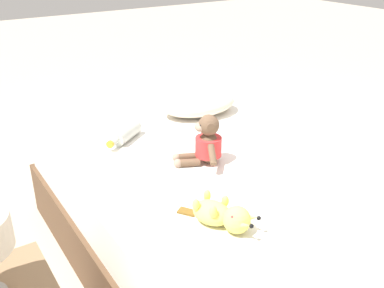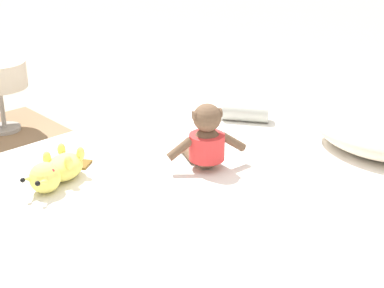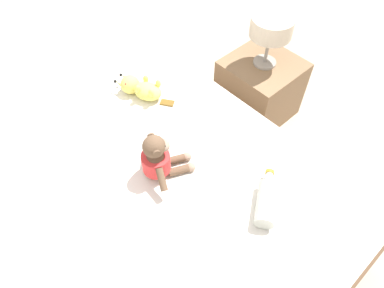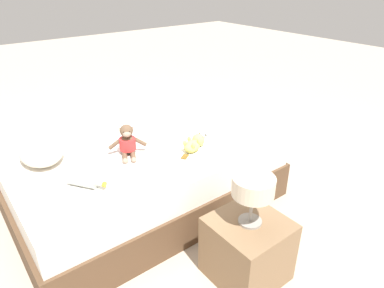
{
  "view_description": "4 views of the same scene",
  "coord_description": "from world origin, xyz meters",
  "px_view_note": "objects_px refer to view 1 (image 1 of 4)",
  "views": [
    {
      "loc": [
        -1.19,
        -1.35,
        1.47
      ],
      "look_at": [
        -0.23,
        0.13,
        0.64
      ],
      "focal_mm": 41.21,
      "sensor_mm": 36.0,
      "label": 1
    },
    {
      "loc": [
        1.19,
        -1.15,
        1.41
      ],
      "look_at": [
        -0.23,
        0.17,
        0.57
      ],
      "focal_mm": 55.68,
      "sensor_mm": 36.0,
      "label": 2
    },
    {
      "loc": [
        0.35,
        0.89,
        1.82
      ],
      "look_at": [
        -0.32,
        0.16,
        0.59
      ],
      "focal_mm": 33.21,
      "sensor_mm": 36.0,
      "label": 3
    },
    {
      "loc": [
        -2.22,
        1.15,
        1.76
      ],
      "look_at": [
        -0.4,
        -0.26,
        0.58
      ],
      "focal_mm": 32.14,
      "sensor_mm": 36.0,
      "label": 4
    }
  ],
  "objects_px": {
    "bed": "(247,215)",
    "glass_bottle": "(125,133)",
    "plush_monkey": "(206,143)",
    "pillow": "(198,103)",
    "plush_yellow_creature": "(222,215)"
  },
  "relations": [
    {
      "from": "bed",
      "to": "glass_bottle",
      "type": "bearing_deg",
      "value": 121.41
    },
    {
      "from": "bed",
      "to": "glass_bottle",
      "type": "distance_m",
      "value": 0.74
    },
    {
      "from": "plush_monkey",
      "to": "glass_bottle",
      "type": "distance_m",
      "value": 0.48
    },
    {
      "from": "glass_bottle",
      "to": "pillow",
      "type": "bearing_deg",
      "value": 11.71
    },
    {
      "from": "bed",
      "to": "plush_monkey",
      "type": "relative_size",
      "value": 7.47
    },
    {
      "from": "pillow",
      "to": "plush_monkey",
      "type": "xyz_separation_m",
      "value": [
        -0.31,
        -0.53,
        0.03
      ]
    },
    {
      "from": "bed",
      "to": "plush_yellow_creature",
      "type": "xyz_separation_m",
      "value": [
        -0.38,
        -0.3,
        0.31
      ]
    },
    {
      "from": "plush_monkey",
      "to": "glass_bottle",
      "type": "xyz_separation_m",
      "value": [
        -0.21,
        0.43,
        -0.06
      ]
    },
    {
      "from": "bed",
      "to": "pillow",
      "type": "xyz_separation_m",
      "value": [
        0.17,
        0.68,
        0.33
      ]
    },
    {
      "from": "pillow",
      "to": "glass_bottle",
      "type": "height_order",
      "value": "pillow"
    },
    {
      "from": "glass_bottle",
      "to": "plush_monkey",
      "type": "bearing_deg",
      "value": -63.95
    },
    {
      "from": "bed",
      "to": "plush_monkey",
      "type": "height_order",
      "value": "plush_monkey"
    },
    {
      "from": "pillow",
      "to": "plush_yellow_creature",
      "type": "relative_size",
      "value": 1.53
    },
    {
      "from": "pillow",
      "to": "glass_bottle",
      "type": "xyz_separation_m",
      "value": [
        -0.52,
        -0.11,
        -0.03
      ]
    },
    {
      "from": "pillow",
      "to": "plush_yellow_creature",
      "type": "height_order",
      "value": "pillow"
    }
  ]
}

